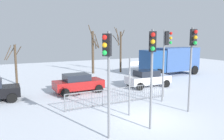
{
  "coord_description": "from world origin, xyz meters",
  "views": [
    {
      "loc": [
        -6.86,
        -9.51,
        4.33
      ],
      "look_at": [
        -0.67,
        2.9,
        2.3
      ],
      "focal_mm": 36.28,
      "sensor_mm": 36.0,
      "label": 1
    }
  ],
  "objects": [
    {
      "name": "car_red_trailing",
      "position": [
        -1.48,
        7.23,
        0.77
      ],
      "size": [
        3.86,
        2.04,
        1.47
      ],
      "rotation": [
        0.0,
        0.0,
        0.03
      ],
      "color": "maroon",
      "rests_on": "ground"
    },
    {
      "name": "traffic_light_rear_right",
      "position": [
        -2.97,
        -1.28,
        3.34
      ],
      "size": [
        0.48,
        0.46,
        4.56
      ],
      "rotation": [
        0.0,
        0.0,
        2.29
      ],
      "color": "slate",
      "rests_on": "ground"
    },
    {
      "name": "delivery_truck",
      "position": [
        10.7,
        10.61,
        1.74
      ],
      "size": [
        7.13,
        2.92,
        3.1
      ],
      "rotation": [
        0.0,
        0.0,
        3.18
      ],
      "color": "#33518C",
      "rests_on": "ground"
    },
    {
      "name": "car_white_near",
      "position": [
        4.58,
        6.47,
        0.77
      ],
      "size": [
        3.82,
        1.97,
        1.47
      ],
      "rotation": [
        0.0,
        0.0,
        -0.01
      ],
      "color": "silver",
      "rests_on": "ground"
    },
    {
      "name": "traffic_light_mid_right",
      "position": [
        2.78,
        -0.24,
        3.55
      ],
      "size": [
        0.38,
        0.54,
        4.86
      ],
      "rotation": [
        0.0,
        0.0,
        2.79
      ],
      "color": "slate",
      "rests_on": "ground"
    },
    {
      "name": "bare_tree_centre",
      "position": [
        6.47,
        14.93,
        2.78
      ],
      "size": [
        1.23,
        1.42,
        5.52
      ],
      "color": "#473828",
      "rests_on": "ground"
    },
    {
      "name": "pedestrian_guard_railing",
      "position": [
        -0.0,
        3.1,
        0.55
      ],
      "size": [
        7.39,
        0.21,
        1.07
      ],
      "rotation": [
        0.0,
        0.0,
        0.02
      ],
      "color": "slate",
      "rests_on": "ground"
    },
    {
      "name": "traffic_light_foreground_left",
      "position": [
        2.95,
        2.19,
        3.52
      ],
      "size": [
        0.52,
        0.42,
        4.81
      ],
      "rotation": [
        0.0,
        0.0,
        4.2
      ],
      "color": "slate",
      "rests_on": "ground"
    },
    {
      "name": "traffic_light_mid_left",
      "position": [
        -0.74,
        -1.28,
        3.42
      ],
      "size": [
        0.43,
        0.5,
        4.68
      ],
      "rotation": [
        0.0,
        0.0,
        2.55
      ],
      "color": "slate",
      "rests_on": "ground"
    },
    {
      "name": "ground_plane",
      "position": [
        0.0,
        0.0,
        0.0
      ],
      "size": [
        60.0,
        60.0,
        0.0
      ],
      "primitive_type": "plane",
      "color": "silver"
    },
    {
      "name": "direction_sign_post",
      "position": [
        -0.53,
        0.92,
        1.8
      ],
      "size": [
        0.76,
        0.29,
        3.23
      ],
      "rotation": [
        0.0,
        0.0,
        0.31
      ],
      "color": "slate",
      "rests_on": "ground"
    },
    {
      "name": "bare_tree_left",
      "position": [
        -5.6,
        12.94,
        1.98
      ],
      "size": [
        1.54,
        1.26,
        3.67
      ],
      "color": "#473828",
      "rests_on": "ground"
    },
    {
      "name": "bare_tree_right",
      "position": [
        3.08,
        15.42,
        2.69
      ],
      "size": [
        1.29,
        1.16,
        5.73
      ],
      "color": "#473828",
      "rests_on": "ground"
    }
  ]
}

